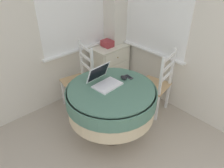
# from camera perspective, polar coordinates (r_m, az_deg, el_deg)

# --- Properties ---
(corner_room_shell) EXTENTS (4.39, 5.00, 2.55)m
(corner_room_shell) POSITION_cam_1_polar(r_m,az_deg,el_deg) (2.45, 4.36, 11.92)
(corner_room_shell) COLOR beige
(corner_room_shell) RESTS_ON ground_plane
(round_dining_table) EXTENTS (1.06, 1.06, 0.75)m
(round_dining_table) POSITION_cam_1_polar(r_m,az_deg,el_deg) (2.59, -0.22, -4.11)
(round_dining_table) COLOR #4C3D2D
(round_dining_table) RESTS_ON ground_plane
(laptop) EXTENTS (0.34, 0.33, 0.22)m
(laptop) POSITION_cam_1_polar(r_m,az_deg,el_deg) (2.55, -2.04, 0.87)
(laptop) COLOR white
(laptop) RESTS_ON round_dining_table
(computer_mouse) EXTENTS (0.06, 0.09, 0.05)m
(computer_mouse) POSITION_cam_1_polar(r_m,az_deg,el_deg) (2.66, 3.09, 1.71)
(computer_mouse) COLOR black
(computer_mouse) RESTS_ON round_dining_table
(cell_phone) EXTENTS (0.06, 0.13, 0.01)m
(cell_phone) POSITION_cam_1_polar(r_m,az_deg,el_deg) (2.72, 4.38, 1.87)
(cell_phone) COLOR #2D2D33
(cell_phone) RESTS_ON round_dining_table
(dining_chair_near_back_window) EXTENTS (0.46, 0.46, 0.99)m
(dining_chair_near_back_window) POSITION_cam_1_polar(r_m,az_deg,el_deg) (3.26, -8.37, 1.17)
(dining_chair_near_back_window) COLOR tan
(dining_chair_near_back_window) RESTS_ON ground_plane
(dining_chair_near_right_window) EXTENTS (0.47, 0.47, 0.99)m
(dining_chair_near_right_window) POSITION_cam_1_polar(r_m,az_deg,el_deg) (3.17, 11.54, -0.21)
(dining_chair_near_right_window) COLOR tan
(dining_chair_near_right_window) RESTS_ON ground_plane
(corner_cabinet) EXTENTS (0.61, 0.39, 0.75)m
(corner_cabinet) POSITION_cam_1_polar(r_m,az_deg,el_deg) (3.77, -0.51, 4.64)
(corner_cabinet) COLOR silver
(corner_cabinet) RESTS_ON ground_plane
(storage_box) EXTENTS (0.15, 0.18, 0.10)m
(storage_box) POSITION_cam_1_polar(r_m,az_deg,el_deg) (3.58, -1.22, 10.54)
(storage_box) COLOR #9E3338
(storage_box) RESTS_ON corner_cabinet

